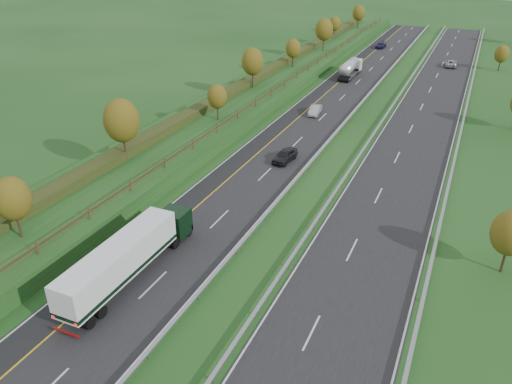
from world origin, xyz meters
TOP-DOWN VIEW (x-y plane):
  - ground at (8.00, 55.00)m, footprint 400.00×400.00m
  - near_carriageway at (0.00, 60.00)m, footprint 10.50×200.00m
  - far_carriageway at (16.50, 60.00)m, footprint 10.50×200.00m
  - hard_shoulder at (-3.75, 60.00)m, footprint 3.00×200.00m
  - lane_markings at (6.40, 59.88)m, footprint 26.75×200.00m
  - embankment_left at (-13.00, 60.00)m, footprint 12.00×200.00m
  - hedge_left at (-15.00, 60.00)m, footprint 2.20×180.00m
  - fence_left at (-8.50, 59.59)m, footprint 0.12×189.06m
  - median_barrier_near at (5.70, 60.00)m, footprint 0.32×200.00m
  - median_barrier_far at (10.80, 60.00)m, footprint 0.32×200.00m
  - outer_barrier_far at (22.30, 60.00)m, footprint 0.32×200.00m
  - trees_left at (-12.64, 56.63)m, footprint 6.64×164.30m
  - box_lorry at (-0.96, 10.97)m, footprint 2.58×16.28m
  - road_tanker at (-1.42, 86.68)m, footprint 2.40×11.22m
  - car_dark_near at (2.07, 39.75)m, footprint 2.36×4.85m
  - car_silver_mid at (-0.32, 59.80)m, footprint 2.05×4.61m
  - car_small_far at (-1.56, 119.37)m, footprint 2.32×4.96m
  - car_oncoming at (17.09, 104.61)m, footprint 2.83×5.50m

SIDE VIEW (x-z plane):
  - ground at x=8.00m, z-range 0.00..0.00m
  - near_carriageway at x=0.00m, z-range 0.00..0.04m
  - far_carriageway at x=16.50m, z-range 0.00..0.04m
  - hard_shoulder at x=-3.75m, z-range 0.00..0.04m
  - lane_markings at x=6.40m, z-range 0.04..0.05m
  - median_barrier_near at x=5.70m, z-range 0.26..0.97m
  - median_barrier_far at x=10.80m, z-range 0.26..0.97m
  - outer_barrier_far at x=22.30m, z-range 0.26..0.97m
  - car_small_far at x=-1.56m, z-range 0.04..1.44m
  - car_silver_mid at x=-0.32m, z-range 0.04..1.51m
  - car_oncoming at x=17.09m, z-range 0.04..1.52m
  - car_dark_near at x=2.07m, z-range 0.04..1.63m
  - embankment_left at x=-13.00m, z-range 0.00..2.00m
  - road_tanker at x=-1.42m, z-range 0.13..3.59m
  - box_lorry at x=-0.96m, z-range 0.30..4.36m
  - hedge_left at x=-15.00m, z-range 2.00..3.10m
  - fence_left at x=-8.50m, z-range 2.13..3.33m
  - trees_left at x=-12.64m, z-range 2.53..10.20m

